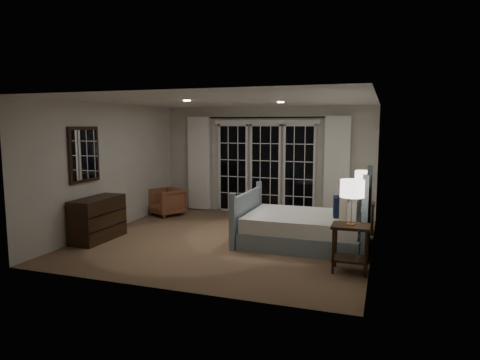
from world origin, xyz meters
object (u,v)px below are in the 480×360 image
(nightstand_right, at_px, (362,213))
(lamp_right, at_px, (363,177))
(lamp_left, at_px, (352,189))
(armchair, at_px, (167,202))
(nightstand_left, at_px, (350,241))
(dresser, at_px, (98,219))
(bed, at_px, (308,226))

(nightstand_right, xyz_separation_m, lamp_right, (0.00, 0.00, 0.70))
(lamp_left, bearing_deg, armchair, 149.23)
(nightstand_left, xyz_separation_m, lamp_left, (0.00, 0.00, 0.74))
(lamp_left, xyz_separation_m, dresser, (-4.47, 0.26, -0.80))
(nightstand_left, relative_size, armchair, 0.99)
(dresser, bearing_deg, nightstand_right, 24.76)
(bed, bearing_deg, lamp_left, -55.79)
(bed, distance_m, lamp_right, 1.61)
(bed, bearing_deg, nightstand_left, -55.79)
(nightstand_left, xyz_separation_m, nightstand_right, (0.03, 2.34, -0.05))
(nightstand_left, relative_size, dresser, 0.62)
(armchair, bearing_deg, bed, 7.14)
(lamp_left, distance_m, armchair, 5.12)
(bed, height_order, nightstand_right, bed)
(lamp_right, bearing_deg, nightstand_right, -153.43)
(bed, bearing_deg, dresser, -165.53)
(lamp_right, xyz_separation_m, armchair, (-4.37, 0.25, -0.78))
(nightstand_left, height_order, lamp_right, lamp_right)
(nightstand_left, bearing_deg, nightstand_right, 89.22)
(nightstand_right, relative_size, armchair, 0.88)
(armchair, xyz_separation_m, dresser, (-0.13, -2.32, 0.08))
(nightstand_right, bearing_deg, lamp_right, 26.57)
(nightstand_left, xyz_separation_m, armchair, (-4.34, 2.58, -0.14))
(bed, distance_m, nightstand_left, 1.46)
(bed, xyz_separation_m, nightstand_left, (0.82, -1.20, 0.13))
(nightstand_right, relative_size, dresser, 0.55)
(nightstand_left, distance_m, lamp_right, 2.42)
(bed, bearing_deg, armchair, 158.60)
(nightstand_left, distance_m, lamp_left, 0.74)
(bed, relative_size, nightstand_right, 3.58)
(lamp_right, height_order, armchair, lamp_right)
(nightstand_left, bearing_deg, lamp_right, 89.22)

